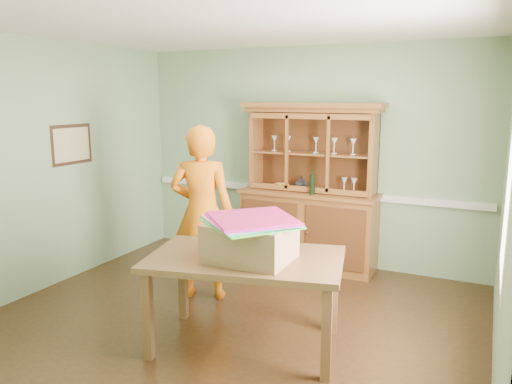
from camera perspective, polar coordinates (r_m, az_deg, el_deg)
The scene contains 14 objects.
floor at distance 4.93m, azimuth -2.65°, elevation -14.25°, with size 4.50×4.50×0.00m, color #3F2814.
ceiling at distance 4.50m, azimuth -2.97°, elevation 18.63°, with size 4.50×4.50×0.00m, color white.
wall_back at distance 6.34m, azimuth 5.84°, elevation 4.10°, with size 4.50×4.50×0.00m, color gray.
wall_left at distance 5.92m, azimuth -22.36°, elevation 2.87°, with size 4.00×4.00×0.00m, color gray.
wall_right at distance 4.00m, azimuth 26.92°, elevation -1.01°, with size 4.00×4.00×0.00m, color gray.
wall_front at distance 2.96m, azimuth -21.55°, elevation -4.41°, with size 4.50×4.50×0.00m, color gray.
chair_rail at distance 6.38m, azimuth 5.68°, elevation 0.07°, with size 4.41×0.05×0.08m, color silver.
framed_map at distance 6.09m, azimuth -20.28°, elevation 5.11°, with size 0.03×0.60×0.46m.
window_panel at distance 3.67m, azimuth 26.87°, elevation 0.43°, with size 0.03×0.96×1.36m.
china_hutch at distance 6.19m, azimuth 6.13°, elevation -2.06°, with size 1.72×0.57×2.02m.
dining_table at distance 4.18m, azimuth -1.21°, elevation -8.57°, with size 1.76×1.28×0.79m.
cardboard_box at distance 4.02m, azimuth -0.68°, elevation -5.66°, with size 0.65×0.52×0.31m, color #91734B.
kite_stack at distance 3.96m, azimuth -0.31°, elevation -3.32°, with size 0.89×0.89×0.04m.
person at distance 5.20m, azimuth -6.19°, elevation -2.37°, with size 0.66×0.43×1.81m, color orange.
Camera 1 is at (2.12, -3.92, 2.09)m, focal length 35.00 mm.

